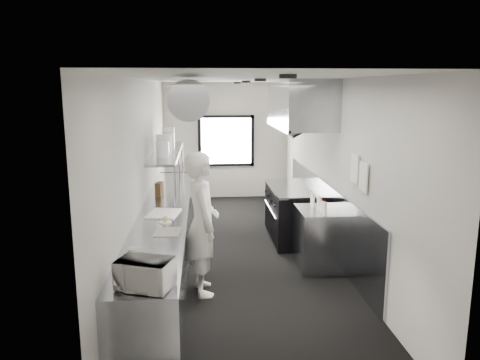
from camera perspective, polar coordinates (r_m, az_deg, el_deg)
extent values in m
cube|color=black|center=(7.71, -0.09, -8.96)|extent=(3.00, 8.00, 0.01)
cube|color=beige|center=(7.24, -0.10, 12.32)|extent=(3.00, 8.00, 0.01)
cube|color=beige|center=(11.30, -1.72, 4.84)|extent=(3.00, 0.02, 2.80)
cube|color=beige|center=(3.50, 5.21, -10.04)|extent=(3.00, 0.02, 2.80)
cube|color=beige|center=(7.38, -11.78, 1.15)|extent=(0.02, 8.00, 2.80)
cube|color=beige|center=(7.61, 11.24, 1.47)|extent=(0.02, 8.00, 2.80)
cube|color=#9299A0|center=(8.07, 10.29, -4.12)|extent=(0.03, 5.50, 1.10)
cylinder|color=gray|center=(7.61, -5.69, 10.34)|extent=(0.40, 6.40, 0.40)
cube|color=white|center=(11.26, -1.71, 4.82)|extent=(1.20, 0.03, 1.10)
cube|color=black|center=(11.23, -1.73, 7.75)|extent=(1.36, 0.03, 0.08)
cube|color=black|center=(11.36, -1.69, 1.95)|extent=(1.36, 0.03, 0.08)
cube|color=black|center=(11.26, -4.98, 4.79)|extent=(0.08, 0.03, 1.25)
cube|color=black|center=(11.33, 1.53, 4.86)|extent=(0.08, 0.03, 1.25)
cube|color=#9299A0|center=(8.09, 7.39, 9.29)|extent=(0.80, 2.20, 0.80)
cube|color=#9299A0|center=(8.05, 4.65, 6.55)|extent=(0.05, 2.20, 0.05)
cube|color=black|center=(8.09, 6.77, 6.90)|extent=(0.50, 2.10, 0.28)
cube|color=#9299A0|center=(7.09, -9.13, -7.09)|extent=(0.70, 6.00, 0.90)
cube|color=#9299A0|center=(8.31, -8.94, 3.42)|extent=(0.45, 3.00, 0.04)
cylinder|color=#9299A0|center=(6.98, -8.04, -0.81)|extent=(0.04, 0.04, 0.66)
cylinder|color=#9299A0|center=(8.35, -7.50, 1.20)|extent=(0.04, 0.04, 0.66)
cylinder|color=#9299A0|center=(9.73, -7.11, 2.64)|extent=(0.04, 0.04, 0.66)
cube|color=black|center=(8.38, 6.72, -4.15)|extent=(0.85, 1.60, 0.90)
cube|color=#9299A0|center=(8.27, 6.79, -1.01)|extent=(0.85, 1.60, 0.04)
cube|color=#9299A0|center=(8.31, 3.94, -4.23)|extent=(0.03, 1.55, 0.80)
cylinder|color=#9299A0|center=(8.28, 3.74, -3.57)|extent=(0.03, 1.30, 0.03)
cube|color=#9299A0|center=(7.09, 9.74, -7.11)|extent=(0.65, 0.80, 0.90)
cube|color=#9299A0|center=(10.66, -7.65, -0.82)|extent=(0.70, 1.20, 0.90)
cube|color=white|center=(6.44, 13.94, 1.39)|extent=(0.02, 0.28, 0.38)
cube|color=white|center=(6.12, 14.94, 0.37)|extent=(0.02, 0.28, 0.38)
imported|color=silver|center=(6.05, -4.71, -5.36)|extent=(0.56, 0.75, 1.88)
imported|color=white|center=(4.32, -11.64, -11.23)|extent=(0.53, 0.47, 0.27)
cylinder|color=#A1AA9D|center=(4.92, -12.52, -9.42)|extent=(0.16, 0.16, 0.11)
cylinder|color=#A1AA9D|center=(5.13, -12.93, -8.64)|extent=(0.16, 0.16, 0.09)
cube|color=beige|center=(5.88, -8.88, -6.32)|extent=(0.33, 0.40, 0.01)
cylinder|color=white|center=(6.29, -9.16, -5.14)|extent=(0.21, 0.21, 0.01)
sphere|color=#D8C671|center=(6.28, -9.17, -4.73)|extent=(0.08, 0.08, 0.08)
cube|color=white|center=(6.71, -9.35, -4.08)|extent=(0.50, 0.61, 0.02)
cube|color=#52331D|center=(7.82, -9.90, -1.11)|extent=(0.13, 0.22, 0.23)
cylinder|color=white|center=(7.57, -9.50, 3.74)|extent=(0.22, 0.22, 0.25)
cylinder|color=white|center=(7.90, -9.32, 4.36)|extent=(0.28, 0.28, 0.33)
cylinder|color=white|center=(8.48, -8.77, 4.77)|extent=(0.24, 0.24, 0.31)
cylinder|color=white|center=(9.07, -8.79, 5.32)|extent=(0.27, 0.27, 0.35)
cylinder|color=white|center=(6.69, 10.37, -3.47)|extent=(0.07, 0.07, 0.18)
cylinder|color=white|center=(6.81, 10.01, -3.26)|extent=(0.07, 0.07, 0.16)
cylinder|color=white|center=(6.92, 9.70, -2.84)|extent=(0.07, 0.07, 0.20)
cylinder|color=white|center=(7.09, 8.97, -2.65)|extent=(0.07, 0.07, 0.16)
cylinder|color=white|center=(7.21, 8.88, -2.35)|extent=(0.06, 0.06, 0.18)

